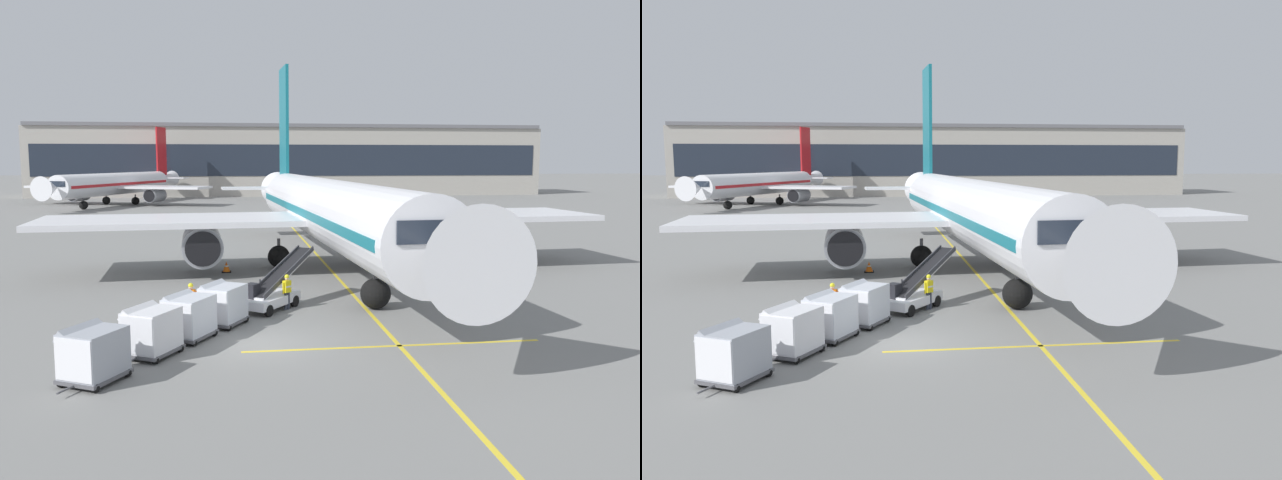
{
  "view_description": "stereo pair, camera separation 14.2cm",
  "coord_description": "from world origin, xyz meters",
  "views": [
    {
      "loc": [
        -1.0,
        -24.64,
        7.29
      ],
      "look_at": [
        3.44,
        7.36,
        3.22
      ],
      "focal_mm": 35.74,
      "sensor_mm": 36.0,
      "label": 1
    },
    {
      "loc": [
        -0.86,
        -24.66,
        7.29
      ],
      "look_at": [
        3.44,
        7.36,
        3.22
      ],
      "focal_mm": 35.74,
      "sensor_mm": 36.0,
      "label": 2
    }
  ],
  "objects": [
    {
      "name": "ground_plane",
      "position": [
        0.0,
        0.0,
        0.0
      ],
      "size": [
        600.0,
        600.0,
        0.0
      ],
      "primitive_type": "plane",
      "color": "slate"
    },
    {
      "name": "parked_airplane",
      "position": [
        5.21,
        17.35,
        3.94
      ],
      "size": [
        37.18,
        47.72,
        15.96
      ],
      "color": "white",
      "rests_on": "ground"
    },
    {
      "name": "belt_loader",
      "position": [
        0.88,
        6.19,
        0.83
      ],
      "size": [
        4.22,
        5.09,
        2.75
      ],
      "color": "silver",
      "rests_on": "ground"
    },
    {
      "name": "baggage_cart_lead",
      "position": [
        -1.5,
        3.29,
        1.0
      ],
      "size": [
        2.36,
        2.77,
        1.91
      ],
      "color": "#515156",
      "rests_on": "ground"
    },
    {
      "name": "baggage_cart_second",
      "position": [
        -2.84,
        1.17,
        1.0
      ],
      "size": [
        2.36,
        2.77,
        1.91
      ],
      "color": "#515156",
      "rests_on": "ground"
    },
    {
      "name": "baggage_cart_third",
      "position": [
        -4.08,
        -0.89,
        1.0
      ],
      "size": [
        2.36,
        2.77,
        1.91
      ],
      "color": "#515156",
      "rests_on": "ground"
    },
    {
      "name": "baggage_cart_fourth",
      "position": [
        -5.62,
        -3.52,
        1.0
      ],
      "size": [
        2.36,
        2.77,
        1.91
      ],
      "color": "#515156",
      "rests_on": "ground"
    },
    {
      "name": "ground_crew_by_loader",
      "position": [
        -2.92,
        4.3,
        1.0
      ],
      "size": [
        0.55,
        0.33,
        1.74
      ],
      "color": "#333847",
      "rests_on": "ground"
    },
    {
      "name": "ground_crew_by_carts",
      "position": [
        1.6,
        5.88,
        1.0
      ],
      "size": [
        0.47,
        0.42,
        1.74
      ],
      "color": "#333847",
      "rests_on": "ground"
    },
    {
      "name": "safety_cone_engine_keepout",
      "position": [
        -1.42,
        16.88,
        0.34
      ],
      "size": [
        0.62,
        0.62,
        0.71
      ],
      "color": "black",
      "rests_on": "ground"
    },
    {
      "name": "apron_guidance_line_lead_in",
      "position": [
        5.47,
        16.51,
        0.0
      ],
      "size": [
        0.2,
        110.0,
        0.01
      ],
      "color": "yellow",
      "rests_on": "ground"
    },
    {
      "name": "apron_guidance_line_stop_bar",
      "position": [
        5.26,
        -0.89,
        0.0
      ],
      "size": [
        12.0,
        0.2,
        0.01
      ],
      "color": "yellow",
      "rests_on": "ground"
    },
    {
      "name": "terminal_building",
      "position": [
        11.58,
        111.01,
        7.21
      ],
      "size": [
        104.24,
        15.91,
        14.53
      ],
      "color": "#A8A399",
      "rests_on": "ground"
    },
    {
      "name": "distant_airplane",
      "position": [
        -19.4,
        82.9,
        3.39
      ],
      "size": [
        30.66,
        38.35,
        13.35
      ],
      "color": "white",
      "rests_on": "ground"
    }
  ]
}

